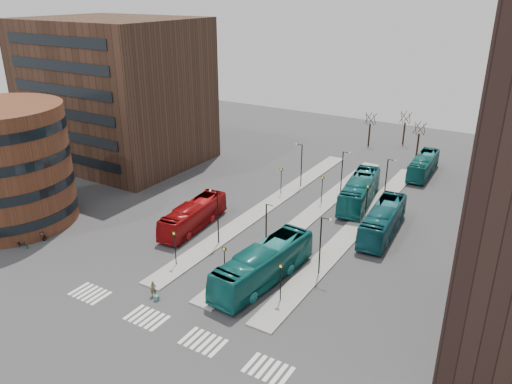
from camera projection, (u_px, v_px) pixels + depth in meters
The scene contains 23 objects.
ground at pixel (121, 348), 38.87m from camera, with size 160.00×160.00×0.00m, color #323235.
island_left at pixel (269, 205), 64.47m from camera, with size 2.50×45.00×0.15m, color gray.
island_mid at pixel (311, 215), 61.57m from camera, with size 2.50×45.00×0.15m, color gray.
island_right at pixel (357, 226), 58.68m from camera, with size 2.50×45.00×0.15m, color gray.
suitcase at pixel (157, 298), 44.75m from camera, with size 0.40×0.32×0.50m, color navy.
red_bus at pixel (193, 216), 57.92m from camera, with size 2.59×11.08×3.09m, color #9A0B0E.
teal_bus_a at pixel (263, 264), 47.13m from camera, with size 3.06×13.06×3.64m, color #156A68.
teal_bus_b at pixel (359, 191), 64.42m from camera, with size 2.98×12.72×3.54m, color #136062.
teal_bus_c at pixel (383, 220), 56.43m from camera, with size 2.80×11.97×3.34m, color #135A63.
teal_bus_d at pixel (423, 165), 74.43m from camera, with size 2.56×10.94×3.05m, color #146766.
traveller at pixel (153, 289), 45.19m from camera, with size 0.56×0.37×1.53m, color brown.
commuter_a at pixel (177, 241), 53.86m from camera, with size 0.73×0.57×1.51m, color black.
commuter_b at pixel (248, 277), 46.98m from camera, with size 0.90×0.37×1.53m, color black.
commuter_c at pixel (262, 250), 51.75m from camera, with size 1.05×0.60×1.62m, color black.
bicycle_near at pixel (22, 245), 53.69m from camera, with size 0.58×1.67×0.88m, color gray.
bicycle_mid at pixel (39, 235), 55.43m from camera, with size 0.51×1.81×1.09m, color gray.
bicycle_far at pixel (42, 235), 55.77m from camera, with size 0.55×1.58×0.83m, color gray.
crosswalk_stripes at pixel (172, 328), 41.19m from camera, with size 22.35×2.40×0.01m.
round_building at pixel (3, 166), 57.61m from camera, with size 15.16×15.16×14.00m.
office_block at pixel (116, 92), 77.92m from camera, with size 25.00×20.12×22.00m.
sign_poles at pixel (281, 218), 55.35m from camera, with size 12.45×22.12×3.65m.
lamp_posts at pixel (309, 195), 58.36m from camera, with size 14.04×20.24×6.12m.
bare_trees at pixel (397, 134), 86.05m from camera, with size 10.97×8.14×5.90m.
Camera 1 is at (25.34, -21.24, 26.05)m, focal length 35.00 mm.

